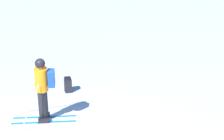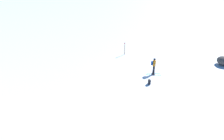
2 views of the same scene
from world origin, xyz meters
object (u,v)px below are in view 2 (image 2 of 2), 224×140
object	(u,v)px
skier	(154,65)
spare_backpack	(149,82)
trail_marker	(125,48)
exposed_boulder_0	(224,61)

from	to	relation	value
skier	spare_backpack	bearing A→B (deg)	165.89
trail_marker	spare_backpack	bearing A→B (deg)	-175.09
spare_backpack	trail_marker	xyz separation A→B (m)	(8.39, 0.72, 0.75)
skier	exposed_boulder_0	world-z (taller)	skier
skier	trail_marker	size ratio (longest dim) A/B	1.04
skier	trail_marker	world-z (taller)	skier
spare_backpack	skier	bearing A→B (deg)	155.87
exposed_boulder_0	trail_marker	distance (m)	12.67
skier	spare_backpack	xyz separation A→B (m)	(-2.16, 1.22, -0.79)
skier	spare_backpack	distance (m)	2.60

